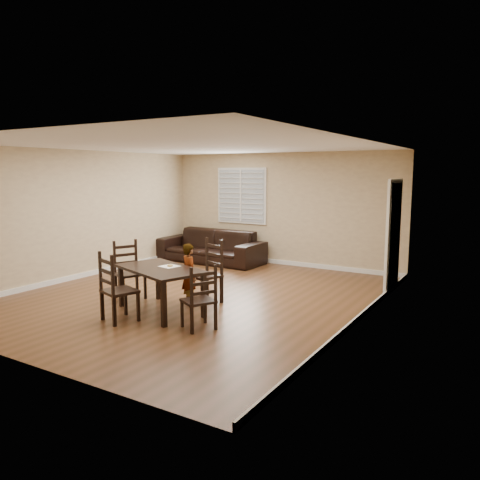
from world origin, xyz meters
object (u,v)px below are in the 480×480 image
Objects in this scene: dining_table at (160,273)px; donut at (170,265)px; chair_left at (127,271)px; chair_right at (202,301)px; chair_near at (211,273)px; chair_far at (112,291)px; child at (190,275)px; sofa at (210,246)px.

donut is (0.07, 0.16, 0.11)m from dining_table.
donut is at bearing -77.02° from chair_left.
chair_left is at bearing -80.75° from chair_right.
chair_left is 11.03× the size of donut.
chair_near is 1.03× the size of chair_far.
chair_right is at bearing -145.68° from chair_far.
child reaches higher than chair_left.
chair_left is 0.38× the size of sofa.
chair_right is (1.38, 0.39, -0.05)m from chair_far.
dining_table is 0.21m from donut.
sofa reaches higher than donut.
chair_near is 3.63m from sofa.
sofa is (-1.74, 3.92, -0.24)m from dining_table.
chair_far is at bearing 102.18° from child.
chair_right is (1.10, -0.40, -0.20)m from dining_table.
sofa is at bearing 132.96° from dining_table.
chair_far reaches higher than sofa.
chair_far reaches higher than donut.
chair_near is 1.84m from chair_far.
chair_right is (0.78, -1.35, -0.07)m from chair_near.
dining_table is at bearing 102.14° from child.
chair_near reaches higher than chair_right.
chair_near reaches higher than chair_far.
chair_far is 1.40m from child.
dining_table is at bearing -90.09° from chair_near.
donut is 0.03× the size of sofa.
chair_near is 11.73× the size of donut.
child reaches higher than dining_table.
chair_near reaches higher than child.
chair_near is 1.16× the size of chair_right.
chair_right is (2.22, -0.80, -0.04)m from chair_left.
chair_near is 0.40× the size of sofa.
chair_right is 5.18m from sofa.
child is at bearing -90.37° from chair_far.
chair_right is 10.15× the size of donut.
chair_far reaches higher than chair_left.
chair_left is at bearing -140.25° from chair_near.
chair_near is at bearing -53.75° from sofa.
chair_near is at bearing -90.37° from chair_far.
child is 0.44m from donut.
chair_left is 1.25m from donut.
dining_table is 0.85m from chair_far.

